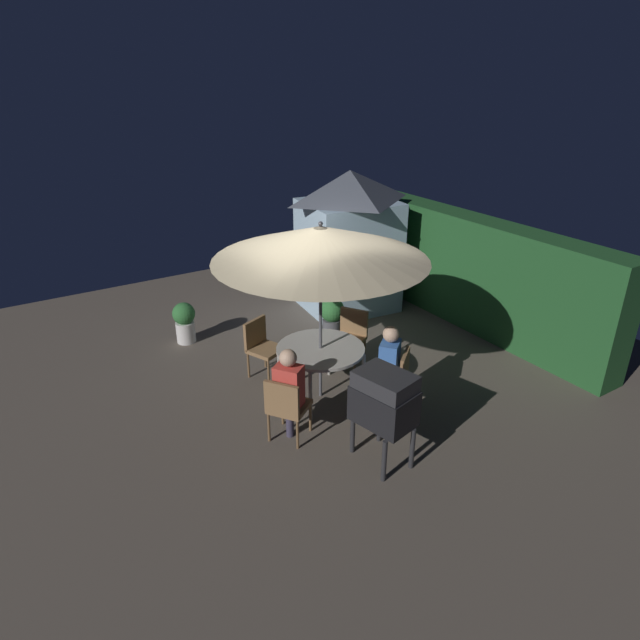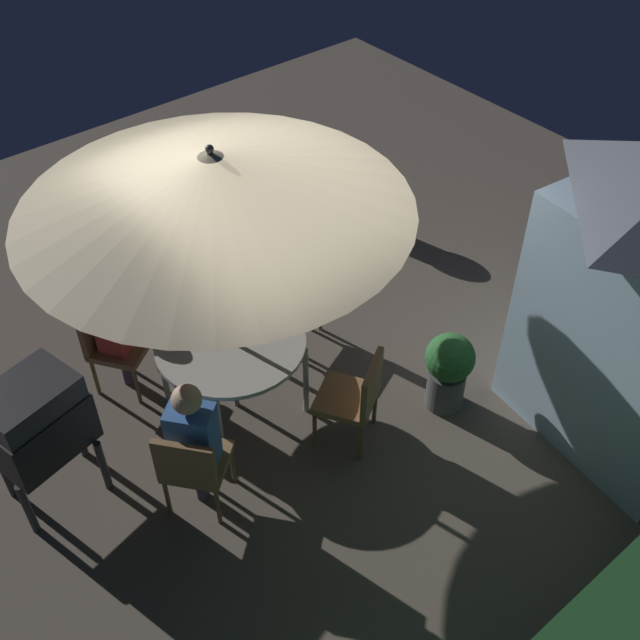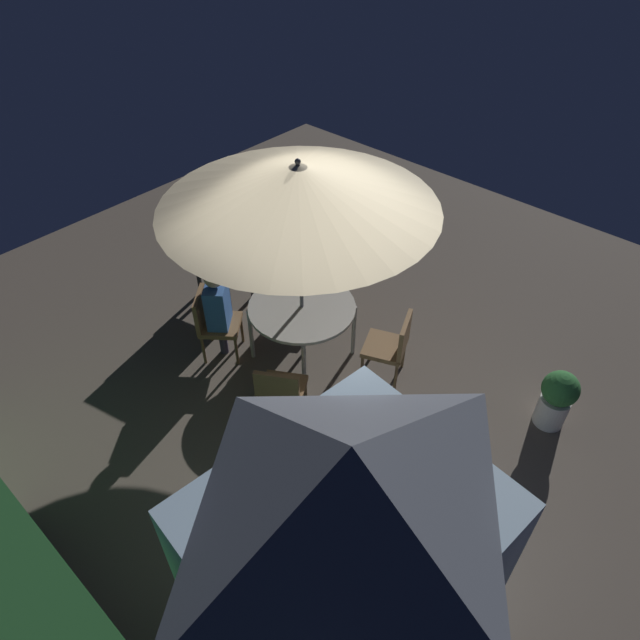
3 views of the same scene
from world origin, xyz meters
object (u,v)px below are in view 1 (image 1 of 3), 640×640
at_px(bbq_grill, 384,400).
at_px(chair_far_side, 395,376).
at_px(patio_table, 321,352).
at_px(garden_shed, 349,241).
at_px(patio_umbrella, 321,243).
at_px(chair_near_shed, 286,405).
at_px(potted_plant_by_shed, 332,317).
at_px(chair_toward_hedge, 351,334).
at_px(person_in_red, 289,384).
at_px(chair_toward_house, 262,344).
at_px(potted_plant_by_grill, 185,321).
at_px(person_in_blue, 390,359).

bearing_deg(bbq_grill, chair_far_side, 133.47).
distance_m(patio_table, bbq_grill, 1.61).
height_order(garden_shed, patio_umbrella, garden_shed).
xyz_separation_m(garden_shed, chair_near_shed, (3.13, -3.13, -0.84)).
distance_m(bbq_grill, potted_plant_by_shed, 3.31).
relative_size(chair_far_side, chair_toward_hedge, 1.00).
bearing_deg(garden_shed, bbq_grill, -29.97).
height_order(patio_umbrella, person_in_red, patio_umbrella).
xyz_separation_m(chair_far_side, chair_toward_house, (-1.83, -1.10, 0.00)).
relative_size(bbq_grill, person_in_red, 0.95).
xyz_separation_m(chair_near_shed, chair_toward_hedge, (-1.21, 1.84, 0.00)).
height_order(garden_shed, patio_table, garden_shed).
bearing_deg(potted_plant_by_grill, bbq_grill, 11.83).
height_order(bbq_grill, potted_plant_by_shed, bbq_grill).
bearing_deg(patio_umbrella, bbq_grill, -5.09).
height_order(chair_near_shed, chair_toward_house, same).
height_order(bbq_grill, chair_far_side, bbq_grill).
bearing_deg(chair_far_side, chair_toward_house, -149.02).
height_order(chair_near_shed, chair_far_side, same).
xyz_separation_m(chair_far_side, potted_plant_by_grill, (-3.54, -1.72, -0.13)).
distance_m(patio_table, chair_far_side, 1.09).
bearing_deg(person_in_blue, chair_far_side, 39.26).
xyz_separation_m(bbq_grill, person_in_red, (-1.00, -0.70, -0.06)).
bearing_deg(chair_near_shed, potted_plant_by_shed, 135.25).
xyz_separation_m(chair_toward_hedge, person_in_red, (1.16, -1.77, 0.26)).
bearing_deg(chair_toward_hedge, chair_near_shed, -56.62).
bearing_deg(chair_toward_hedge, person_in_blue, -12.92).
relative_size(chair_toward_house, potted_plant_by_shed, 1.16).
distance_m(garden_shed, chair_near_shed, 4.51).
relative_size(person_in_red, person_in_blue, 1.00).
height_order(person_in_red, person_in_blue, same).
bearing_deg(patio_table, person_in_red, -54.77).
distance_m(patio_umbrella, potted_plant_by_shed, 2.61).
relative_size(chair_far_side, chair_toward_house, 1.00).
bearing_deg(chair_toward_hedge, patio_table, -58.54).
distance_m(patio_umbrella, chair_far_side, 2.08).
height_order(chair_toward_house, potted_plant_by_grill, chair_toward_house).
xyz_separation_m(patio_umbrella, potted_plant_by_shed, (-1.43, 1.14, -1.87)).
xyz_separation_m(patio_table, person_in_blue, (0.76, 0.62, 0.06)).
height_order(potted_plant_by_grill, person_in_blue, person_in_blue).
distance_m(patio_table, potted_plant_by_grill, 2.93).
bearing_deg(chair_near_shed, garden_shed, 135.02).
bearing_deg(person_in_red, chair_toward_house, 165.26).
xyz_separation_m(patio_table, potted_plant_by_shed, (-1.43, 1.14, -0.29)).
distance_m(bbq_grill, chair_toward_hedge, 2.44).
relative_size(chair_near_shed, potted_plant_by_grill, 1.24).
bearing_deg(patio_umbrella, chair_toward_house, -157.11).
distance_m(chair_toward_hedge, potted_plant_by_grill, 2.92).
bearing_deg(bbq_grill, potted_plant_by_grill, -168.17).
bearing_deg(patio_table, garden_shed, 138.31).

